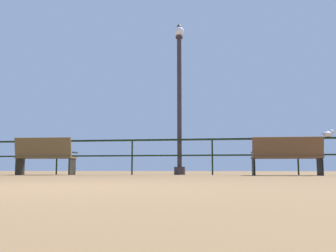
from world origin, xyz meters
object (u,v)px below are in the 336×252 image
bench_near_right (287,155)px  bench_near_left (45,155)px  lamppost_center (179,97)px  seagull_on_rail (329,134)px

bench_near_right → bench_near_left: bearing=-180.0°
lamppost_center → seagull_on_rail: lamppost_center is taller
bench_near_right → lamppost_center: lamppost_center is taller
lamppost_center → bench_near_right: bearing=-20.0°
bench_near_left → seagull_on_rail: 7.47m
lamppost_center → bench_near_left: bearing=-164.1°
lamppost_center → seagull_on_rail: (3.91, -0.24, -1.13)m
bench_near_right → seagull_on_rail: 1.51m
bench_near_right → seagull_on_rail: size_ratio=4.21×
bench_near_left → seagull_on_rail: bearing=5.8°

